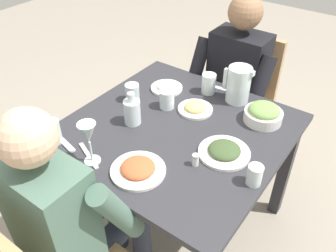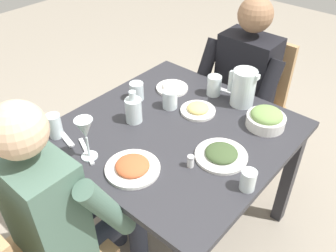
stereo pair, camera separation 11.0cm
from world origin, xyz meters
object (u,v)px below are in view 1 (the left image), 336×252
Objects in this scene: plate_dolmas at (224,151)px; water_glass_far_left at (209,84)px; oil_carafe at (132,113)px; plate_fries at (195,108)px; water_glass_near_left at (167,99)px; salt_shaker at (195,160)px; water_pitcher at (238,84)px; chair_near at (242,94)px; water_glass_far_right at (132,93)px; water_glass_by_pitcher at (53,132)px; wine_glass at (88,135)px; dining_table at (176,145)px; diner_near at (229,88)px; salad_bowl at (263,114)px; plate_yoghurt at (167,87)px; diner_far at (73,211)px; plate_rice_curry at (138,169)px; water_glass_center at (255,175)px.

water_glass_far_left reaches higher than plate_dolmas.
oil_carafe is at bearing 7.15° from plate_dolmas.
plate_fries is 0.15m from water_glass_near_left.
water_glass_near_left is 0.44m from salt_shaker.
oil_carafe reaches higher than salt_shaker.
water_pitcher is 0.17m from water_glass_far_left.
chair_near is 3.81× the size of plate_dolmas.
water_glass_by_pitcher is (0.06, 0.46, 0.01)m from water_glass_far_right.
water_glass_by_pitcher is (0.24, 0.51, 0.01)m from water_glass_near_left.
water_glass_by_pitcher is 0.58× the size of wine_glass.
oil_carafe reaches higher than water_glass_near_left.
diner_near is at bearing -87.53° from dining_table.
chair_near is 0.90m from plate_dolmas.
water_glass_near_left reaches higher than water_glass_far_right.
plate_yoghurt is (0.54, 0.04, -0.03)m from salad_bowl.
water_pitcher is 0.54m from water_glass_far_right.
water_glass_far_right is (0.18, 0.05, -0.00)m from water_glass_near_left.
diner_far reaches higher than plate_dolmas.
plate_dolmas is 0.75m from water_glass_by_pitcher.
plate_fries is 3.24× the size of salt_shaker.
diner_far is at bearing 57.90° from plate_dolmas.
water_pitcher is at bearing -101.60° from diner_far.
plate_yoghurt is at bearing -64.09° from plate_rice_curry.
water_glass_center is at bearing 123.68° from water_pitcher.
water_glass_far_right reaches higher than salt_shaker.
diner_far is 10.63× the size of water_glass_far_left.
chair_near reaches higher than plate_fries.
diner_far is at bearing 64.85° from plate_rice_curry.
diner_near is 0.61m from water_glass_far_right.
plate_rice_curry is at bearing 97.01° from dining_table.
diner_near is (0.03, -0.58, 0.02)m from dining_table.
dining_table is 9.05× the size of water_glass_far_left.
plate_fries is at bearing 161.50° from plate_yoghurt.
salad_bowl is at bearing 168.82° from water_glass_far_left.
water_glass_near_left is at bearing 76.30° from diner_near.
diner_near is 0.68m from plate_dolmas.
water_glass_far_left is (0.04, -0.18, 0.04)m from plate_fries.
diner_near is 0.45m from salad_bowl.
diner_far is 6.57× the size of plate_fries.
chair_near is at bearing -106.64° from water_glass_by_pitcher.
water_pitcher is 1.67× the size of water_glass_by_pitcher.
dining_table is at bearing 92.47° from diner_near.
salt_shaker reaches higher than plate_fries.
chair_near is at bearing -56.59° from salad_bowl.
salt_shaker is at bearing 157.51° from water_glass_far_right.
diner_far is at bearing 87.30° from diner_near.
water_pitcher is at bearing -80.76° from salt_shaker.
chair_near is at bearing -100.96° from oil_carafe.
plate_fries is at bearing -87.93° from dining_table.
water_glass_near_left is (0.06, -0.70, 0.13)m from diner_far.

